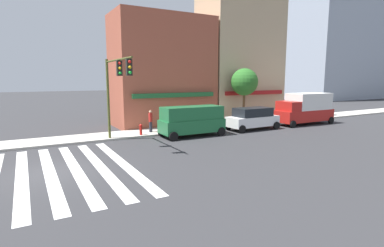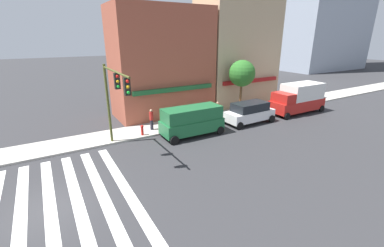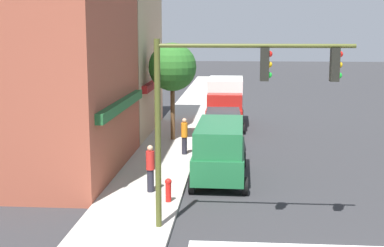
# 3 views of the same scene
# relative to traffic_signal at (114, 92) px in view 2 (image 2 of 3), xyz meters

# --- Properties ---
(ground_plane) EXTENTS (200.00, 200.00, 0.00)m
(ground_plane) POSITION_rel_traffic_signal_xyz_m (-4.49, -4.24, -4.29)
(ground_plane) COLOR #2D2D30
(sidewalk_left) EXTENTS (120.00, 3.00, 0.15)m
(sidewalk_left) POSITION_rel_traffic_signal_xyz_m (-4.49, 3.26, -4.21)
(sidewalk_left) COLOR #B2ADA3
(sidewalk_left) RESTS_ON ground_plane
(crosswalk_stripes) EXTENTS (7.58, 10.80, 0.01)m
(crosswalk_stripes) POSITION_rel_traffic_signal_xyz_m (-4.49, -4.24, -4.28)
(crosswalk_stripes) COLOR silver
(crosswalk_stripes) RESTS_ON ground_plane
(storefront_row) EXTENTS (18.50, 5.30, 13.75)m
(storefront_row) POSITION_rel_traffic_signal_xyz_m (11.79, 7.26, 1.82)
(storefront_row) COLOR #9E4C38
(storefront_row) RESTS_ON ground_plane
(traffic_signal) EXTENTS (0.32, 5.74, 5.84)m
(traffic_signal) POSITION_rel_traffic_signal_xyz_m (0.00, 0.00, 0.00)
(traffic_signal) COLOR #474C1E
(traffic_signal) RESTS_ON ground_plane
(van_green) EXTENTS (5.03, 2.22, 2.34)m
(van_green) POSITION_rel_traffic_signal_xyz_m (5.99, 0.46, -3.00)
(van_green) COLOR #1E6638
(van_green) RESTS_ON ground_plane
(suv_white) EXTENTS (4.74, 2.12, 1.94)m
(suv_white) POSITION_rel_traffic_signal_xyz_m (12.12, 0.46, -3.26)
(suv_white) COLOR white
(suv_white) RESTS_ON ground_plane
(box_truck_red) EXTENTS (6.22, 2.42, 3.04)m
(box_truck_red) POSITION_rel_traffic_signal_xyz_m (18.74, 0.46, -2.70)
(box_truck_red) COLOR #B21E19
(box_truck_red) RESTS_ON ground_plane
(pedestrian_red_jacket) EXTENTS (0.32, 0.32, 1.77)m
(pedestrian_red_jacket) POSITION_rel_traffic_signal_xyz_m (3.54, 2.97, -3.22)
(pedestrian_red_jacket) COLOR #23232D
(pedestrian_red_jacket) RESTS_ON sidewalk_left
(pedestrian_orange_vest) EXTENTS (0.32, 0.32, 1.77)m
(pedestrian_orange_vest) POSITION_rel_traffic_signal_xyz_m (9.79, 2.28, -3.22)
(pedestrian_orange_vest) COLOR #23232D
(pedestrian_orange_vest) RESTS_ON sidewalk_left
(fire_hydrant) EXTENTS (0.24, 0.24, 0.84)m
(fire_hydrant) POSITION_rel_traffic_signal_xyz_m (2.40, 2.16, -3.68)
(fire_hydrant) COLOR red
(fire_hydrant) RESTS_ON sidewalk_left
(street_tree) EXTENTS (2.62, 2.62, 5.30)m
(street_tree) POSITION_rel_traffic_signal_xyz_m (13.38, 3.26, -0.17)
(street_tree) COLOR brown
(street_tree) RESTS_ON sidewalk_left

